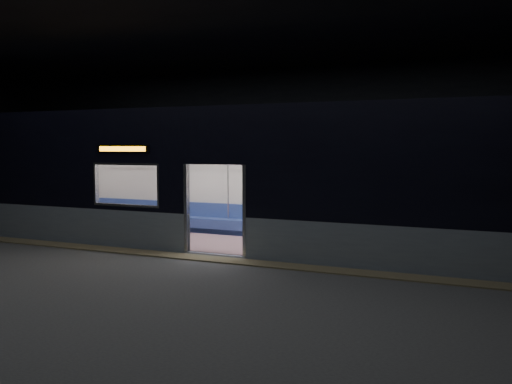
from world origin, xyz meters
The scene contains 7 objects.
station_floor centered at (0.00, 0.00, -0.01)m, with size 24.00×14.00×0.01m, color #47494C.
station_envelope centered at (0.00, 0.00, 3.66)m, with size 24.00×14.00×5.00m.
tactile_strip centered at (0.00, 0.55, 0.01)m, with size 22.80×0.50×0.03m, color #8C7F59.
metro_car centered at (0.00, 2.54, 1.85)m, with size 18.00×3.04×3.35m.
passenger centered at (4.55, 3.55, 0.83)m, with size 0.43×0.74×1.44m.
handbag centered at (4.55, 3.30, 0.70)m, with size 0.31×0.27×0.16m, color black.
transit_map centered at (2.90, 3.85, 1.45)m, with size 0.94×0.03×0.61m, color white.
Camera 1 is at (5.63, -9.66, 2.46)m, focal length 38.00 mm.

